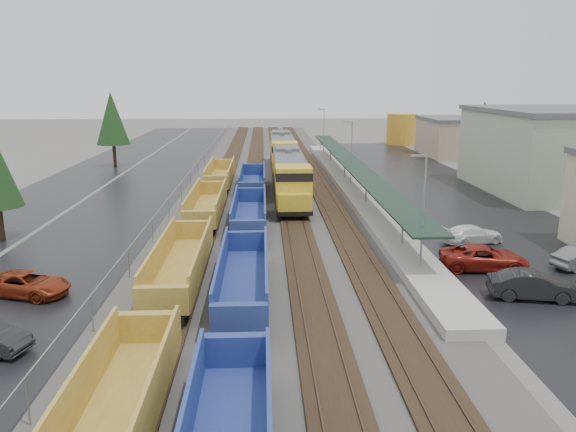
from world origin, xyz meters
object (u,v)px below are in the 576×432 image
at_px(locomotive_trail, 283,152).
at_px(parked_car_east_c, 472,235).
at_px(well_string_yellow, 181,265).
at_px(parked_car_west_c, 27,284).
at_px(locomotive_lead, 289,176).
at_px(parked_car_east_a, 533,286).
at_px(storage_tank, 402,129).
at_px(well_string_blue, 244,279).
at_px(parked_car_east_b, 484,258).

relative_size(locomotive_trail, parked_car_east_c, 4.41).
distance_m(well_string_yellow, parked_car_west_c, 9.06).
relative_size(locomotive_lead, parked_car_east_c, 4.41).
xyz_separation_m(locomotive_lead, parked_car_west_c, (-16.90, -26.76, -1.91)).
relative_size(locomotive_lead, well_string_yellow, 0.27).
bearing_deg(parked_car_east_a, well_string_yellow, 91.56).
height_order(well_string_yellow, storage_tank, storage_tank).
xyz_separation_m(well_string_blue, parked_car_west_c, (-12.90, 1.13, -0.50)).
height_order(well_string_yellow, parked_car_east_c, well_string_yellow).
bearing_deg(storage_tank, locomotive_trail, -127.52).
distance_m(well_string_blue, parked_car_west_c, 12.95).
bearing_deg(parked_car_west_c, well_string_yellow, -62.94).
height_order(storage_tank, parked_car_west_c, storage_tank).
distance_m(well_string_yellow, parked_car_east_b, 20.18).
distance_m(well_string_blue, parked_car_east_a, 16.94).
xyz_separation_m(locomotive_lead, parked_car_east_b, (12.09, -23.28, -1.81)).
bearing_deg(well_string_yellow, locomotive_trail, 80.16).
xyz_separation_m(parked_car_east_a, parked_car_east_b, (-0.82, 5.37, -0.01)).
bearing_deg(storage_tank, parked_car_east_b, -99.66).
height_order(well_string_yellow, parked_car_west_c, well_string_yellow).
height_order(well_string_blue, parked_car_west_c, well_string_blue).
height_order(well_string_blue, parked_car_east_a, well_string_blue).
xyz_separation_m(parked_car_west_c, parked_car_east_b, (28.99, 3.48, 0.09)).
xyz_separation_m(locomotive_lead, locomotive_trail, (0.00, 21.00, 0.00)).
bearing_deg(locomotive_lead, parked_car_east_c, -51.48).
xyz_separation_m(storage_tank, parked_car_east_a, (-12.31, -82.50, -2.23)).
bearing_deg(locomotive_trail, parked_car_east_b, -74.73).
bearing_deg(parked_car_west_c, locomotive_lead, -15.58).
height_order(locomotive_trail, parked_car_east_b, locomotive_trail).
bearing_deg(well_string_yellow, locomotive_lead, 72.34).
bearing_deg(parked_car_east_b, locomotive_trail, 21.12).
bearing_deg(parked_car_east_a, locomotive_lead, 35.37).
relative_size(locomotive_lead, storage_tank, 3.60).
distance_m(locomotive_trail, well_string_yellow, 46.84).
distance_m(well_string_blue, parked_car_east_c, 20.65).
bearing_deg(parked_car_east_c, parked_car_east_b, 149.86).
bearing_deg(well_string_blue, locomotive_trail, 85.32).
distance_m(locomotive_lead, storage_tank, 59.47).
bearing_deg(parked_car_east_c, parked_car_east_a, 160.05).
xyz_separation_m(well_string_yellow, parked_car_east_a, (20.91, -3.52, -0.41)).
bearing_deg(locomotive_lead, parked_car_east_b, -62.55).
relative_size(well_string_yellow, parked_car_east_c, 16.51).
bearing_deg(parked_car_east_b, parked_car_west_c, 102.69).
distance_m(locomotive_trail, parked_car_west_c, 50.70).
bearing_deg(parked_car_east_a, parked_car_west_c, 97.48).
height_order(well_string_yellow, parked_car_east_a, well_string_yellow).
bearing_deg(locomotive_trail, parked_car_east_a, -75.42).
bearing_deg(parked_car_west_c, locomotive_trail, -2.80).
bearing_deg(storage_tank, locomotive_lead, -115.10).
xyz_separation_m(parked_car_east_b, parked_car_east_c, (1.49, 6.21, -0.09)).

